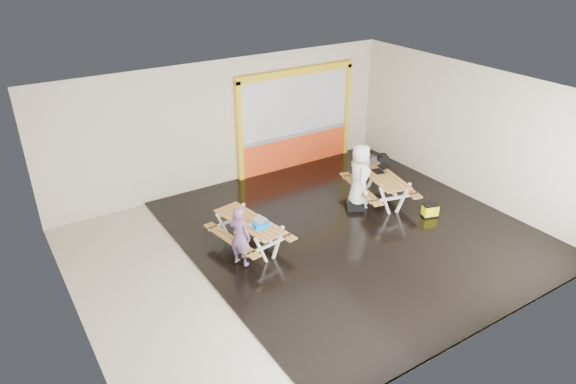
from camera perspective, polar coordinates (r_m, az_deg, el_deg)
room at (r=11.05m, az=2.51°, el=1.70°), size 10.02×8.02×3.52m
deck at (r=12.54m, az=7.06°, el=-4.15°), size 7.50×7.98×0.05m
kiosk at (r=15.33m, az=0.83°, el=7.80°), size 3.88×0.16×3.00m
picnic_table_left at (r=11.53m, az=-4.27°, el=-3.88°), size 1.51×2.00×0.73m
picnic_table_right at (r=13.72m, az=10.05°, el=1.27°), size 1.77×2.26×0.81m
person_left at (r=10.84m, az=-5.31°, el=-4.85°), size 0.51×0.59×1.36m
person_right at (r=13.29m, az=7.90°, el=1.66°), size 0.90×1.01×1.74m
laptop_left at (r=11.22m, az=-3.47°, el=-3.49°), size 0.40×0.37×0.15m
laptop_right at (r=13.76m, az=10.07°, el=2.45°), size 0.45×0.41×0.16m
blue_pouch at (r=11.16m, az=-2.97°, el=-3.65°), size 0.34×0.26×0.09m
toolbox at (r=14.14m, az=8.77°, el=3.46°), size 0.45×0.24×0.26m
backpack at (r=14.52m, az=10.34°, el=3.21°), size 0.36×0.30×0.51m
dark_case at (r=13.38m, az=7.39°, el=-1.54°), size 0.54×0.50×0.16m
fluke_bag at (r=13.38m, az=15.36°, el=-1.96°), size 0.45×0.36×0.33m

